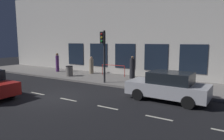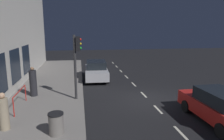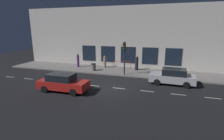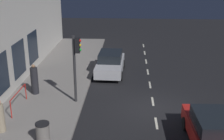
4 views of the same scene
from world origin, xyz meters
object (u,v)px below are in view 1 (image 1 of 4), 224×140
at_px(pedestrian_0, 57,63).
at_px(trash_bin, 69,71).
at_px(pedestrian_2, 132,68).
at_px(traffic_light, 104,48).
at_px(pedestrian_1, 91,66).
at_px(parked_car_0, 168,86).

bearing_deg(pedestrian_0, trash_bin, 50.53).
bearing_deg(pedestrian_2, trash_bin, 33.74).
height_order(traffic_light, pedestrian_0, traffic_light).
distance_m(traffic_light, pedestrian_1, 4.98).
bearing_deg(pedestrian_0, pedestrian_2, 79.47).
distance_m(parked_car_0, pedestrian_1, 9.89).
relative_size(pedestrian_1, pedestrian_2, 0.87).
bearing_deg(parked_car_0, pedestrian_2, 46.85).
xyz_separation_m(pedestrian_1, trash_bin, (-2.20, 0.76, -0.29)).
height_order(traffic_light, parked_car_0, traffic_light).
relative_size(parked_car_0, pedestrian_2, 2.35).
distance_m(traffic_light, trash_bin, 4.82).
relative_size(traffic_light, trash_bin, 4.25).
xyz_separation_m(parked_car_0, pedestrian_0, (3.79, 12.46, 0.25)).
bearing_deg(pedestrian_1, trash_bin, 100.55).
bearing_deg(trash_bin, traffic_light, -101.27).
bearing_deg(parked_car_0, pedestrian_0, 75.18).
bearing_deg(traffic_light, pedestrian_1, 48.82).
distance_m(pedestrian_0, trash_bin, 3.29).
bearing_deg(parked_car_0, pedestrian_1, 64.39).
distance_m(traffic_light, parked_car_0, 5.84).
bearing_deg(pedestrian_2, traffic_light, 83.78).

